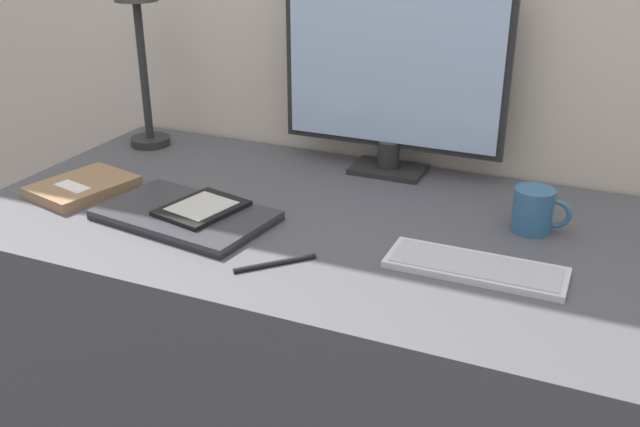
# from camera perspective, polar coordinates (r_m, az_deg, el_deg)

# --- Properties ---
(desk) EXTENTS (1.50, 0.73, 0.73)m
(desk) POSITION_cam_1_polar(r_m,az_deg,el_deg) (1.58, 1.89, -12.69)
(desk) COLOR #4C4C51
(desk) RESTS_ON ground_plane
(monitor) EXTENTS (0.51, 0.11, 0.44)m
(monitor) POSITION_cam_1_polar(r_m,az_deg,el_deg) (1.59, 5.83, 11.18)
(monitor) COLOR #262626
(monitor) RESTS_ON desk
(keyboard) EXTENTS (0.30, 0.11, 0.01)m
(keyboard) POSITION_cam_1_polar(r_m,az_deg,el_deg) (1.24, 12.34, -4.22)
(keyboard) COLOR silver
(keyboard) RESTS_ON desk
(laptop) EXTENTS (0.36, 0.25, 0.02)m
(laptop) POSITION_cam_1_polar(r_m,az_deg,el_deg) (1.42, -10.70, -0.13)
(laptop) COLOR #232328
(laptop) RESTS_ON desk
(ereader) EXTENTS (0.16, 0.18, 0.01)m
(ereader) POSITION_cam_1_polar(r_m,az_deg,el_deg) (1.41, -9.44, 0.44)
(ereader) COLOR black
(ereader) RESTS_ON laptop
(desk_lamp) EXTENTS (0.10, 0.10, 0.43)m
(desk_lamp) POSITION_cam_1_polar(r_m,az_deg,el_deg) (1.81, -14.31, 14.44)
(desk_lamp) COLOR #282828
(desk_lamp) RESTS_ON desk
(notebook) EXTENTS (0.20, 0.23, 0.02)m
(notebook) POSITION_cam_1_polar(r_m,az_deg,el_deg) (1.61, -18.46, 2.03)
(notebook) COLOR #93704C
(notebook) RESTS_ON desk
(coffee_mug) EXTENTS (0.11, 0.08, 0.08)m
(coffee_mug) POSITION_cam_1_polar(r_m,az_deg,el_deg) (1.40, 16.76, 0.25)
(coffee_mug) COLOR #336089
(coffee_mug) RESTS_ON desk
(pen) EXTENTS (0.11, 0.11, 0.01)m
(pen) POSITION_cam_1_polar(r_m,az_deg,el_deg) (1.23, -3.60, -3.99)
(pen) COLOR black
(pen) RESTS_ON desk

